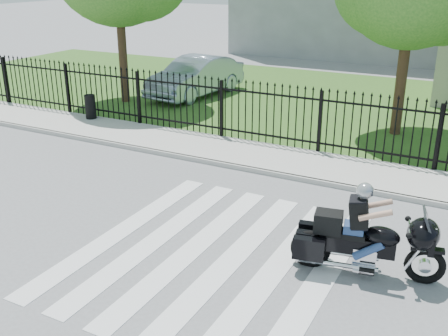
% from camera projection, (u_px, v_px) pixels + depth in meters
% --- Properties ---
extents(ground, '(120.00, 120.00, 0.00)m').
position_uv_depth(ground, '(213.00, 253.00, 9.47)').
color(ground, slate).
rests_on(ground, ground).
extents(crosswalk, '(5.00, 5.50, 0.01)m').
position_uv_depth(crosswalk, '(213.00, 253.00, 9.47)').
color(crosswalk, silver).
rests_on(crosswalk, ground).
extents(sidewalk, '(40.00, 2.00, 0.12)m').
position_uv_depth(sidewalk, '(306.00, 164.00, 13.58)').
color(sidewalk, '#ADAAA3').
rests_on(sidewalk, ground).
extents(curb, '(40.00, 0.12, 0.12)m').
position_uv_depth(curb, '(292.00, 177.00, 12.76)').
color(curb, '#ADAAA3').
rests_on(curb, ground).
extents(grass_strip, '(40.00, 12.00, 0.02)m').
position_uv_depth(grass_strip, '(369.00, 107.00, 19.39)').
color(grass_strip, '#33571D').
rests_on(grass_strip, ground).
extents(iron_fence, '(26.00, 0.04, 1.80)m').
position_uv_depth(iron_fence, '(320.00, 124.00, 14.11)').
color(iron_fence, black).
rests_on(iron_fence, ground).
extents(motorcycle_rider, '(2.51, 1.13, 1.67)m').
position_uv_depth(motorcycle_rider, '(363.00, 237.00, 8.63)').
color(motorcycle_rider, black).
rests_on(motorcycle_rider, ground).
extents(parked_car, '(2.15, 4.80, 1.53)m').
position_uv_depth(parked_car, '(196.00, 77.00, 20.78)').
color(parked_car, '#95A3BB').
rests_on(parked_car, grass_strip).
extents(litter_bin, '(0.36, 0.36, 0.79)m').
position_uv_depth(litter_bin, '(90.00, 107.00, 17.36)').
color(litter_bin, black).
rests_on(litter_bin, sidewalk).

